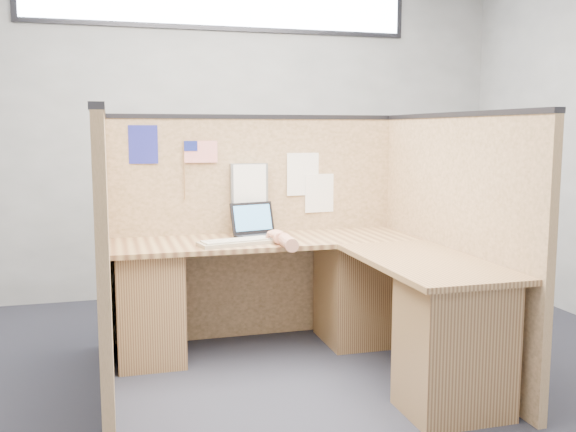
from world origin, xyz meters
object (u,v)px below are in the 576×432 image
object	(u,v)px
laptop	(260,229)
keyboard	(237,242)
l_desk	(312,304)
mouse	(276,239)

from	to	relation	value
laptop	keyboard	xyz separation A→B (m)	(-0.20, -0.24, -0.04)
l_desk	keyboard	world-z (taller)	keyboard
l_desk	laptop	bearing A→B (deg)	112.95
keyboard	l_desk	bearing A→B (deg)	-42.82
laptop	l_desk	bearing A→B (deg)	-80.70
l_desk	laptop	world-z (taller)	laptop
l_desk	laptop	xyz separation A→B (m)	(-0.21, 0.49, 0.39)
laptop	mouse	size ratio (longest dim) A/B	2.95
l_desk	mouse	distance (m)	0.47
l_desk	laptop	distance (m)	0.66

